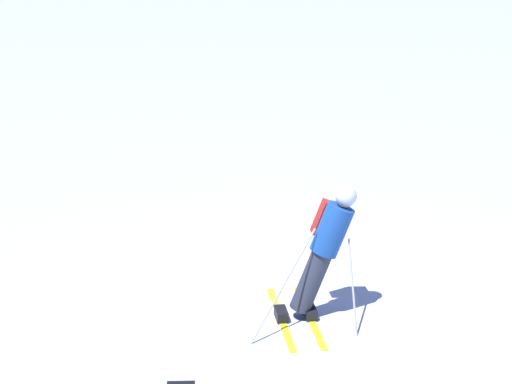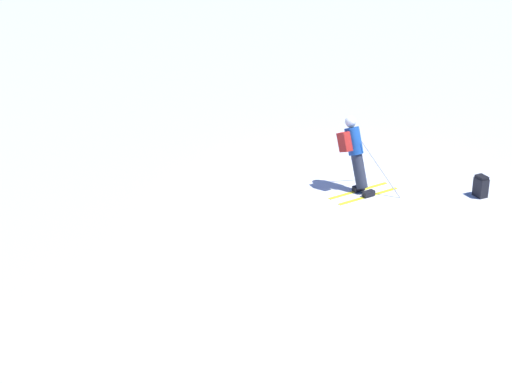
# 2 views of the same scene
# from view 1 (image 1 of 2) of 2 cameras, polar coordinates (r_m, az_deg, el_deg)

# --- Properties ---
(ground_plane) EXTENTS (300.00, 300.00, 0.00)m
(ground_plane) POSITION_cam_1_polar(r_m,az_deg,el_deg) (10.80, 3.73, -7.93)
(ground_plane) COLOR white
(skier) EXTENTS (1.57, 1.65, 1.73)m
(skier) POSITION_cam_1_polar(r_m,az_deg,el_deg) (10.31, 4.61, -3.53)
(skier) COLOR yellow
(skier) RESTS_ON ground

